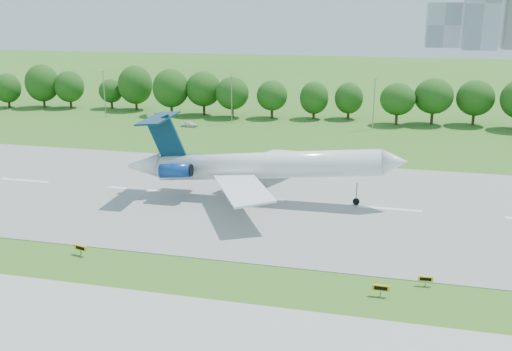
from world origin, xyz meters
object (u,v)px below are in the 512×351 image
object	(u,v)px
airliner	(253,165)
service_vehicle_b	(189,124)
taxi_sign_left	(80,248)
service_vehicle_a	(154,115)

from	to	relation	value
airliner	service_vehicle_b	bearing A→B (deg)	116.94
taxi_sign_left	service_vehicle_a	xyz separation A→B (m)	(-26.86, 83.63, -0.27)
service_vehicle_a	service_vehicle_b	xyz separation A→B (m)	(13.17, -9.05, 0.03)
service_vehicle_a	service_vehicle_b	world-z (taller)	service_vehicle_b
airliner	service_vehicle_b	size ratio (longest dim) A/B	10.77
taxi_sign_left	service_vehicle_a	size ratio (longest dim) A/B	0.45
service_vehicle_a	service_vehicle_b	bearing A→B (deg)	-111.36
airliner	service_vehicle_a	world-z (taller)	airliner
airliner	taxi_sign_left	bearing A→B (deg)	-123.63
service_vehicle_a	service_vehicle_b	size ratio (longest dim) A/B	0.98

